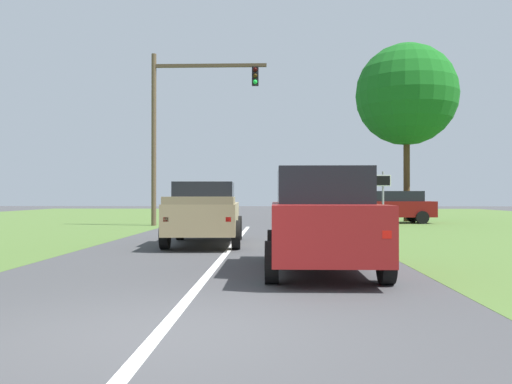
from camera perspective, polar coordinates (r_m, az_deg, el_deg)
ground_plane at (r=16.93m, az=-2.29°, el=-5.39°), size 120.00×120.00×0.00m
lane_centre_stripe at (r=6.13m, az=-10.07°, el=-14.27°), size 0.16×39.93×0.01m
red_suv_near at (r=10.72m, az=6.81°, el=-2.71°), size 2.14×4.79×2.00m
pickup_truck_lead at (r=16.53m, az=-5.36°, el=-2.15°), size 2.37×5.40×1.88m
traffic_light at (r=27.31m, az=-7.97°, el=7.88°), size 5.68×0.40×8.48m
keep_moving_sign at (r=21.52m, az=13.15°, el=-0.20°), size 0.60×0.09×2.41m
oak_tree_right at (r=32.87m, az=15.47°, el=9.78°), size 5.81×5.81×10.19m
crossing_suv_far at (r=30.25m, az=14.17°, el=-1.45°), size 4.34×2.17×1.72m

